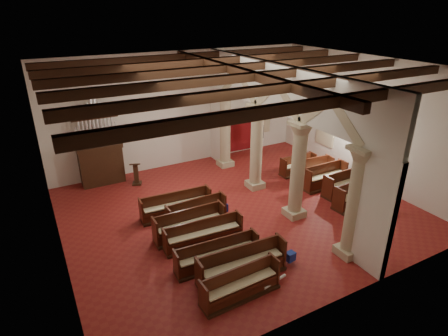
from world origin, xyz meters
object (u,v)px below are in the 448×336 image
(lectern, at_px, (136,175))
(aisle_pew_0, at_px, (356,198))
(pipe_organ, at_px, (100,157))
(processional_banner, at_px, (259,146))
(nave_pew_0, at_px, (240,288))

(lectern, height_order, aisle_pew_0, lectern)
(pipe_organ, distance_m, processional_banner, 8.52)
(lectern, xyz_separation_m, aisle_pew_0, (7.80, -6.60, -0.12))
(pipe_organ, xyz_separation_m, nave_pew_0, (1.92, -9.98, -1.05))
(pipe_organ, relative_size, processional_banner, 2.05)
(lectern, distance_m, aisle_pew_0, 10.22)
(processional_banner, bearing_deg, aisle_pew_0, -72.02)
(pipe_organ, bearing_deg, lectern, -35.10)
(lectern, xyz_separation_m, nave_pew_0, (0.53, -9.00, -0.17))
(lectern, relative_size, nave_pew_0, 0.46)
(pipe_organ, xyz_separation_m, lectern, (1.39, -0.98, -0.88))
(processional_banner, height_order, nave_pew_0, processional_banner)
(aisle_pew_0, bearing_deg, processional_banner, 93.10)
(pipe_organ, height_order, aisle_pew_0, pipe_organ)
(pipe_organ, distance_m, aisle_pew_0, 11.96)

